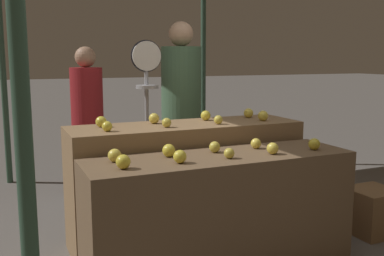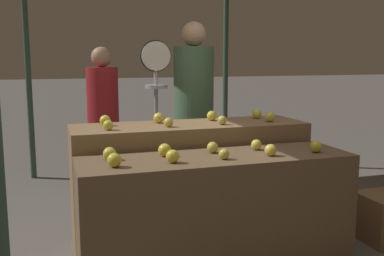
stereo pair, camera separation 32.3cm
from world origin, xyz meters
TOP-DOWN VIEW (x-y plane):
  - display_counter_front at (0.00, 0.00)m, footprint 1.86×0.55m
  - display_counter_back at (0.00, 0.60)m, footprint 1.86×0.55m
  - apple_front_0 at (-0.70, -0.10)m, footprint 0.09×0.09m
  - apple_front_1 at (-0.34, -0.10)m, footprint 0.08×0.08m
  - apple_front_2 at (0.01, -0.10)m, footprint 0.07×0.07m
  - apple_front_3 at (0.34, -0.10)m, footprint 0.08×0.08m
  - apple_front_4 at (0.70, -0.10)m, footprint 0.08×0.08m
  - apple_front_5 at (-0.70, 0.10)m, footprint 0.09×0.09m
  - apple_front_6 at (-0.34, 0.10)m, footprint 0.09×0.09m
  - apple_front_7 at (0.01, 0.10)m, footprint 0.08×0.08m
  - apple_front_8 at (0.34, 0.11)m, footprint 0.08×0.08m
  - apple_back_0 at (-0.66, 0.48)m, footprint 0.07×0.07m
  - apple_back_1 at (-0.21, 0.49)m, footprint 0.07×0.07m
  - apple_back_2 at (0.22, 0.48)m, footprint 0.07×0.07m
  - apple_back_3 at (0.65, 0.50)m, footprint 0.08×0.08m
  - apple_back_4 at (-0.65, 0.70)m, footprint 0.08×0.08m
  - apple_back_5 at (-0.23, 0.71)m, footprint 0.08×0.08m
  - apple_back_6 at (0.23, 0.72)m, footprint 0.08×0.08m
  - apple_back_7 at (0.64, 0.72)m, footprint 0.08×0.08m
  - produce_scale at (-0.14, 1.17)m, footprint 0.28×0.20m
  - person_vendor_at_scale at (0.31, 1.45)m, footprint 0.50×0.50m
  - person_customer_left at (-0.52, 1.96)m, footprint 0.36×0.36m
  - wooden_crate_side at (1.50, 0.10)m, footprint 0.38×0.38m

SIDE VIEW (x-z plane):
  - wooden_crate_side at x=1.50m, z-range 0.00..0.38m
  - display_counter_front at x=0.00m, z-range 0.00..0.83m
  - display_counter_back at x=0.00m, z-range 0.00..0.96m
  - apple_front_2 at x=0.01m, z-range 0.83..0.90m
  - apple_front_8 at x=0.34m, z-range 0.83..0.90m
  - apple_front_7 at x=0.01m, z-range 0.83..0.91m
  - apple_front_3 at x=0.34m, z-range 0.83..0.91m
  - apple_front_4 at x=0.70m, z-range 0.83..0.91m
  - apple_front_1 at x=-0.34m, z-range 0.83..0.91m
  - apple_front_5 at x=-0.70m, z-range 0.83..0.91m
  - apple_front_6 at x=-0.34m, z-range 0.83..0.92m
  - apple_front_0 at x=-0.70m, z-range 0.83..0.92m
  - person_customer_left at x=-0.52m, z-range 0.13..1.72m
  - apple_back_2 at x=0.22m, z-range 0.96..1.03m
  - apple_back_1 at x=-0.21m, z-range 0.96..1.04m
  - apple_back_0 at x=-0.66m, z-range 0.96..1.04m
  - apple_back_7 at x=0.64m, z-range 0.96..1.05m
  - apple_back_6 at x=0.23m, z-range 0.96..1.05m
  - apple_back_4 at x=-0.65m, z-range 0.96..1.05m
  - apple_back_5 at x=-0.23m, z-range 0.96..1.05m
  - apple_back_3 at x=0.65m, z-range 0.96..1.05m
  - person_vendor_at_scale at x=0.31m, z-range 0.14..1.97m
  - produce_scale at x=-0.14m, z-range 0.37..2.01m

